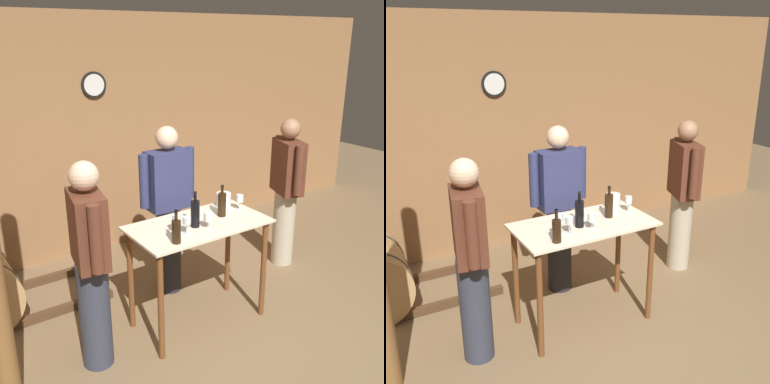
% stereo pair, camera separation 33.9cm
% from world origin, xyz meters
% --- Properties ---
extents(ground_plane, '(14.00, 14.00, 0.00)m').
position_xyz_m(ground_plane, '(0.00, 0.00, 0.00)').
color(ground_plane, brown).
extents(back_wall, '(8.40, 0.08, 2.70)m').
position_xyz_m(back_wall, '(-0.00, 2.74, 1.35)').
color(back_wall, '#996B42').
rests_on(back_wall, ground_plane).
extents(tasting_table, '(1.19, 0.63, 0.95)m').
position_xyz_m(tasting_table, '(-0.02, 0.86, 0.76)').
color(tasting_table, beige).
rests_on(tasting_table, ground_plane).
extents(wine_bottle_far_left, '(0.07, 0.07, 0.27)m').
position_xyz_m(wine_bottle_far_left, '(-0.38, 0.65, 1.05)').
color(wine_bottle_far_left, black).
rests_on(wine_bottle_far_left, tasting_table).
extents(wine_bottle_left, '(0.07, 0.07, 0.31)m').
position_xyz_m(wine_bottle_left, '(-0.08, 0.82, 1.07)').
color(wine_bottle_left, black).
rests_on(wine_bottle_left, tasting_table).
extents(wine_bottle_center, '(0.07, 0.07, 0.28)m').
position_xyz_m(wine_bottle_center, '(0.24, 0.88, 1.07)').
color(wine_bottle_center, black).
rests_on(wine_bottle_center, tasting_table).
extents(wine_glass_near_left, '(0.07, 0.07, 0.16)m').
position_xyz_m(wine_glass_near_left, '(-0.28, 0.80, 1.07)').
color(wine_glass_near_left, silver).
rests_on(wine_glass_near_left, tasting_table).
extents(wine_glass_near_center, '(0.07, 0.07, 0.15)m').
position_xyz_m(wine_glass_near_center, '(-0.22, 0.73, 1.06)').
color(wine_glass_near_center, silver).
rests_on(wine_glass_near_center, tasting_table).
extents(wine_glass_near_right, '(0.07, 0.07, 0.13)m').
position_xyz_m(wine_glass_near_right, '(-0.02, 0.73, 1.05)').
color(wine_glass_near_right, silver).
rests_on(wine_glass_near_right, tasting_table).
extents(wine_glass_far_side, '(0.07, 0.07, 0.14)m').
position_xyz_m(wine_glass_far_side, '(0.46, 0.90, 1.06)').
color(wine_glass_far_side, silver).
rests_on(wine_glass_far_side, tasting_table).
extents(ice_bucket, '(0.13, 0.13, 0.13)m').
position_xyz_m(ice_bucket, '(0.40, 1.06, 1.02)').
color(ice_bucket, white).
rests_on(ice_bucket, tasting_table).
extents(person_host, '(0.34, 0.56, 1.64)m').
position_xyz_m(person_host, '(1.41, 1.23, 0.87)').
color(person_host, '#B7AD93').
rests_on(person_host, ground_plane).
extents(person_visitor_with_scarf, '(0.59, 0.24, 1.68)m').
position_xyz_m(person_visitor_with_scarf, '(0.05, 1.46, 0.89)').
color(person_visitor_with_scarf, '#232328').
rests_on(person_visitor_with_scarf, ground_plane).
extents(person_visitor_bearded, '(0.29, 0.58, 1.65)m').
position_xyz_m(person_visitor_bearded, '(-0.99, 0.85, 0.87)').
color(person_visitor_bearded, '#333847').
rests_on(person_visitor_bearded, ground_plane).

